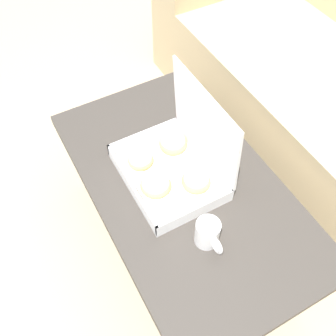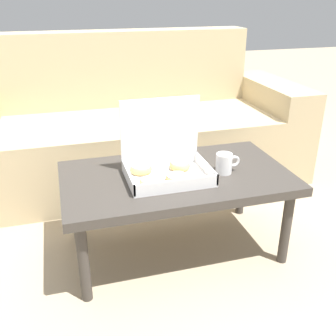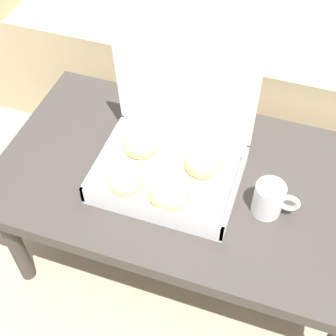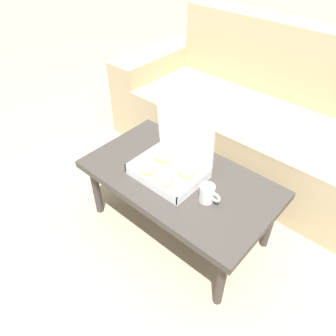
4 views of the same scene
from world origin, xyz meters
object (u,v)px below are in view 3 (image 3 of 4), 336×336
Objects in this scene: couch at (255,25)px; coffee_mug at (270,199)px; coffee_table at (189,186)px; pastry_box at (169,156)px.

coffee_mug is (0.21, -0.93, 0.14)m from couch.
coffee_table is at bearing 168.03° from coffee_mug.
coffee_table is at bearing 1.00° from pastry_box.
coffee_table is 0.11m from pastry_box.
couch is at bearing 102.76° from coffee_mug.
coffee_table is at bearing -90.00° from couch.
couch is 19.07× the size of coffee_mug.
pastry_box is (-0.06, -0.88, 0.15)m from couch.
coffee_mug reaches higher than coffee_table.
couch reaches higher than coffee_table.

